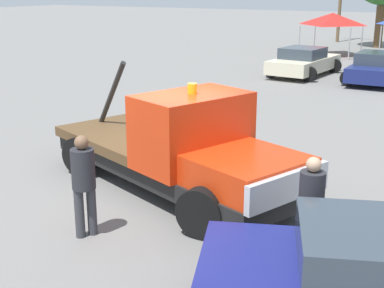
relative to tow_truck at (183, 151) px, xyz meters
name	(u,v)px	position (x,y,z in m)	size (l,w,h in m)	color
ground_plane	(172,188)	(-0.36, 0.13, -0.92)	(160.00, 160.00, 0.00)	slate
tow_truck	(183,151)	(0.00, 0.00, 0.00)	(6.59, 4.06, 2.51)	black
person_near_truck	(311,203)	(3.15, -1.52, 0.07)	(0.38, 0.38, 1.73)	#38383D
person_at_hood	(84,179)	(-0.44, -2.49, 0.11)	(0.40, 0.40, 1.78)	#38383D
parked_car_cream	(304,62)	(-2.77, 15.74, -0.27)	(2.75, 4.74, 1.34)	beige
parked_car_navy	(378,68)	(0.67, 15.57, -0.27)	(2.53, 4.79, 1.34)	navy
canopy_tent_red	(333,19)	(-3.82, 23.87, 1.25)	(3.06, 3.06, 2.54)	#9E9EA3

